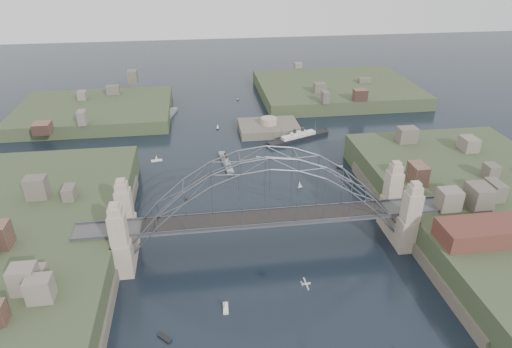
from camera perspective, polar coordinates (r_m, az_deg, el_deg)
The scene contains 23 objects.
ground at distance 105.21m, azimuth 1.36°, elevation -9.39°, with size 500.00×500.00×0.00m, color black.
bridge at distance 98.26m, azimuth 1.44°, elevation -3.65°, with size 84.00×13.80×24.60m.
shore_west at distance 111.86m, azimuth -29.52°, elevation -9.82°, with size 50.50×90.00×12.00m.
shore_east at distance 125.32m, azimuth 28.35°, elevation -5.38°, with size 50.50×90.00×12.00m.
headland_nw at distance 192.95m, azimuth -19.85°, elevation 7.04°, with size 60.00×45.00×9.00m, color #344026.
headland_ne at distance 212.49m, azimuth 10.17°, elevation 10.17°, with size 70.00×55.00×9.50m, color #344026.
fort_island at distance 167.52m, azimuth 1.63°, elevation 5.36°, with size 22.00×16.00×9.40m.
wharf_shed at distance 104.60m, azimuth 27.49°, elevation -6.57°, with size 20.00×8.00×4.00m, color #592D26.
finger_pier at distance 98.71m, azimuth 28.25°, elevation -15.87°, with size 4.00×22.00×1.40m, color #454547.
naval_cruiser_near at distance 142.58m, azimuth -3.88°, elevation 1.57°, with size 3.84×15.44×4.59m.
naval_cruiser_far at distance 184.83m, azimuth -11.13°, elevation 7.45°, with size 6.91×16.97×5.73m.
ocean_liner at distance 160.16m, azimuth 5.44°, elevation 4.65°, with size 24.12×12.82×6.08m.
aeroplane at distance 84.50m, azimuth 6.31°, elevation -13.81°, with size 1.79×3.38×0.49m.
small_boat_a at distance 124.63m, azimuth -8.68°, elevation -3.15°, with size 2.42×1.08×0.45m.
small_boat_b at distance 128.98m, azimuth 5.61°, elevation -1.37°, with size 1.81×1.43×2.38m.
small_boat_c at distance 90.05m, azimuth -3.92°, elevation -16.54°, with size 1.16×3.12×2.38m.
small_boat_d at distance 142.36m, azimuth 10.76°, elevation 0.88°, with size 2.56×1.14×1.43m.
small_boat_e at distance 147.65m, azimuth -12.64°, elevation 1.86°, with size 3.69×1.70×2.38m.
small_boat_f at distance 146.64m, azimuth 0.30°, elevation 2.17°, with size 1.77×1.33×0.45m.
small_boat_h at distance 169.92m, azimuth -4.94°, elevation 6.08°, with size 1.38×1.82×2.38m.
small_boat_i at distance 124.07m, azimuth 13.83°, elevation -3.43°, with size 1.54×2.13×2.38m.
small_boat_j at distance 86.81m, azimuth -11.61°, elevation -19.91°, with size 2.75×2.77×0.45m.
small_boat_k at distance 202.15m, azimuth -2.32°, elevation 9.54°, with size 1.13×1.70×1.43m.
Camera 1 is at (-13.93, -82.66, 63.59)m, focal length 31.20 mm.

